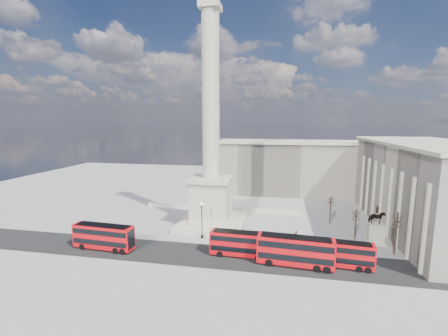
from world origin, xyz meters
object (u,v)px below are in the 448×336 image
Objects in this scene: red_bus_b at (242,244)px; equestrian_statue at (376,230)px; nelsons_column at (211,168)px; pedestrian_standing at (301,249)px; victorian_lamp at (202,217)px; red_bus_a at (104,237)px; red_bus_c at (296,251)px; pedestrian_crossing at (296,235)px; red_bus_d at (339,253)px; pedestrian_walking at (287,237)px.

equestrian_statue is (24.02, 10.12, 0.25)m from red_bus_b.
nelsons_column reaches higher than pedestrian_standing.
victorian_lamp is at bearing -37.77° from pedestrian_standing.
red_bus_c is at bearing 3.75° from red_bus_a.
pedestrian_crossing is at bearing 91.17° from red_bus_c.
victorian_lamp is 4.15× the size of pedestrian_crossing.
red_bus_d reaches higher than pedestrian_standing.
red_bus_b is at bearing -36.84° from victorian_lamp.
red_bus_d is 5.47× the size of pedestrian_standing.
nelsons_column is at bearing 48.60° from red_bus_a.
equestrian_statue reaches higher than red_bus_c.
victorian_lamp is (15.97, 8.26, 1.88)m from red_bus_a.
pedestrian_walking is at bearing 20.95° from red_bus_a.
red_bus_c is at bearing 167.18° from pedestrian_crossing.
nelsons_column is at bearing -58.05° from pedestrian_standing.
victorian_lamp is 16.80m from pedestrian_walking.
red_bus_b is 9.00m from red_bus_c.
red_bus_a is 34.94m from pedestrian_standing.
red_bus_a is 1.08× the size of red_bus_d.
nelsons_column reaches higher than red_bus_d.
red_bus_a is 33.52m from red_bus_c.
equestrian_statue reaches higher than pedestrian_crossing.
equestrian_statue is at bearing 1.44° from pedestrian_walking.
pedestrian_walking is at bearing -173.25° from equestrian_statue.
red_bus_c is at bearing -141.87° from equestrian_statue.
red_bus_d is (24.19, -15.01, -10.72)m from nelsons_column.
red_bus_a is at bearing -166.36° from equestrian_statue.
red_bus_c reaches higher than red_bus_b.
red_bus_b is (8.59, -14.22, -10.64)m from nelsons_column.
equestrian_statue is 16.60m from pedestrian_walking.
red_bus_d reaches higher than pedestrian_walking.
pedestrian_walking is at bearing 112.43° from pedestrian_crossing.
victorian_lamp reaches higher than pedestrian_crossing.
red_bus_d is at bearing -0.62° from red_bus_b.
red_bus_a is 5.92× the size of pedestrian_standing.
pedestrian_standing is at bearing 11.27° from red_bus_a.
red_bus_d is (40.31, 0.92, -0.19)m from red_bus_a.
victorian_lamp is at bearing 159.02° from red_bus_c.
nelsons_column is 22.24m from pedestrian_crossing.
nelsons_column is 26.02× the size of pedestrian_standing.
red_bus_b is 26.06m from equestrian_statue.
equestrian_statue is (15.21, 11.94, -0.02)m from red_bus_c.
nelsons_column is at bearing 153.21° from red_bus_d.
nelsons_column is 25.84m from red_bus_c.
red_bus_a is at bearing -175.67° from red_bus_c.
red_bus_b is 10.37m from pedestrian_standing.
nelsons_column is at bearing 88.84° from victorian_lamp.
red_bus_b reaches higher than pedestrian_walking.
victorian_lamp is at bearing -179.64° from pedestrian_walking.
nelsons_column is 30.42m from red_bus_d.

